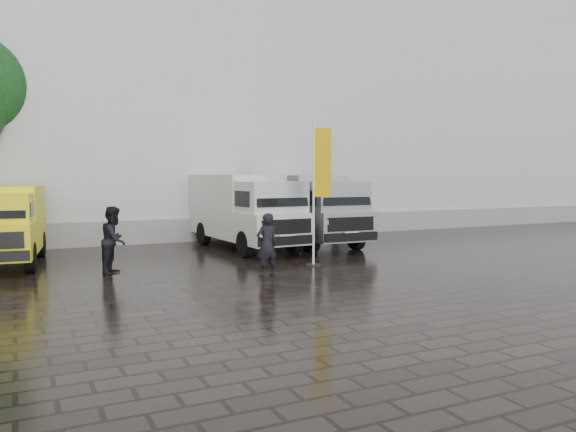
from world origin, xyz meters
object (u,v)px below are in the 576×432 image
object	(u,v)px
van_yellow	(3,226)
person_tent	(114,240)
flagpole	(319,187)
van_silver	(309,210)
person_front	(267,245)
van_white	(245,212)
wheelie_bin	(342,223)

from	to	relation	value
van_yellow	person_tent	world-z (taller)	van_yellow
flagpole	van_silver	bearing A→B (deg)	65.45
van_yellow	person_front	distance (m)	8.67
person_front	person_tent	xyz separation A→B (m)	(-3.78, 2.39, 0.08)
van_white	flagpole	xyz separation A→B (m)	(0.62, -4.72, 1.05)
van_silver	flagpole	xyz separation A→B (m)	(-2.16, -4.72, 1.06)
van_white	wheelie_bin	world-z (taller)	van_white
flagpole	van_white	bearing A→B (deg)	97.46
wheelie_bin	person_tent	world-z (taller)	person_tent
person_front	person_tent	world-z (taller)	person_tent
person_tent	van_yellow	bearing A→B (deg)	71.54
van_silver	wheelie_bin	xyz separation A→B (m)	(3.22, 2.69, -0.86)
van_white	person_front	world-z (taller)	van_white
wheelie_bin	person_front	xyz separation A→B (m)	(-7.66, -8.54, 0.33)
wheelie_bin	van_white	bearing A→B (deg)	-152.03
flagpole	person_tent	bearing A→B (deg)	168.27
flagpole	wheelie_bin	world-z (taller)	flagpole
van_white	van_silver	bearing A→B (deg)	-2.94
van_yellow	van_silver	distance (m)	11.13
van_white	wheelie_bin	xyz separation A→B (m)	(5.99, 2.69, -0.87)
van_yellow	person_front	xyz separation A→B (m)	(6.69, -5.51, -0.36)
van_white	van_silver	distance (m)	2.77
van_yellow	wheelie_bin	bearing A→B (deg)	18.74
van_yellow	flagpole	size ratio (longest dim) A/B	1.20
van_silver	flagpole	world-z (taller)	flagpole
van_yellow	van_silver	world-z (taller)	van_silver
van_white	van_silver	xyz separation A→B (m)	(2.77, 0.00, -0.01)
van_white	person_tent	distance (m)	6.47
van_yellow	van_white	xyz separation A→B (m)	(8.35, 0.34, 0.19)
van_yellow	flagpole	bearing A→B (deg)	-19.21
van_white	person_tent	world-z (taller)	van_white
van_yellow	van_white	bearing A→B (deg)	9.14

